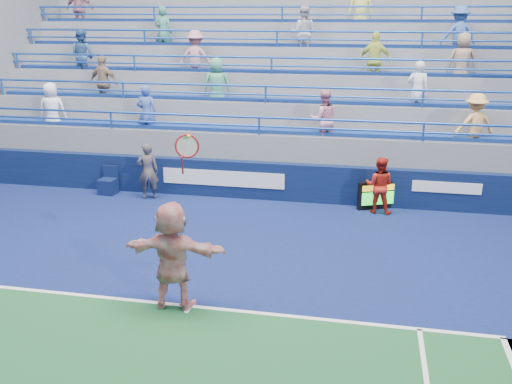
% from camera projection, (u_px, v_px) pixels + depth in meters
% --- Properties ---
extents(ground, '(120.00, 120.00, 0.00)m').
position_uv_depth(ground, '(190.00, 307.00, 10.53)').
color(ground, '#333538').
extents(sponsor_wall, '(18.00, 0.32, 1.10)m').
position_uv_depth(sponsor_wall, '(258.00, 180.00, 16.43)').
color(sponsor_wall, '#091836').
rests_on(sponsor_wall, ground).
extents(bleacher_stand, '(18.00, 5.62, 6.13)m').
position_uv_depth(bleacher_stand, '(279.00, 122.00, 19.65)').
color(bleacher_stand, slate).
rests_on(bleacher_stand, ground).
extents(serve_speed_board, '(1.09, 0.57, 0.79)m').
position_uv_depth(serve_speed_board, '(378.00, 195.00, 15.60)').
color(serve_speed_board, black).
rests_on(serve_speed_board, ground).
extents(judge_chair, '(0.50, 0.50, 0.83)m').
position_uv_depth(judge_chair, '(108.00, 185.00, 16.93)').
color(judge_chair, '#0D1940').
rests_on(judge_chair, ground).
extents(tennis_player, '(1.91, 0.66, 3.27)m').
position_uv_depth(tennis_player, '(173.00, 255.00, 10.26)').
color(tennis_player, white).
rests_on(tennis_player, ground).
extents(line_judge, '(0.70, 0.58, 1.66)m').
position_uv_depth(line_judge, '(148.00, 171.00, 16.34)').
color(line_judge, '#121633').
rests_on(line_judge, ground).
extents(ball_girl, '(0.83, 0.69, 1.55)m').
position_uv_depth(ball_girl, '(379.00, 185.00, 15.21)').
color(ball_girl, red).
rests_on(ball_girl, ground).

